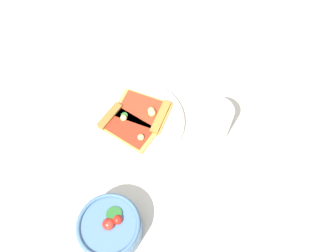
# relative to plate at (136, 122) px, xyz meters

# --- Properties ---
(ground_plane) EXTENTS (2.40, 2.40, 0.00)m
(ground_plane) POSITION_rel_plate_xyz_m (-0.04, -0.02, -0.01)
(ground_plane) COLOR beige
(ground_plane) RESTS_ON ground
(plate) EXTENTS (0.25, 0.25, 0.01)m
(plate) POSITION_rel_plate_xyz_m (0.00, 0.00, 0.00)
(plate) COLOR white
(plate) RESTS_ON ground_plane
(pizza_slice_near) EXTENTS (0.15, 0.16, 0.03)m
(pizza_slice_near) POSITION_rel_plate_xyz_m (0.02, -0.03, 0.01)
(pizza_slice_near) COLOR gold
(pizza_slice_near) RESTS_ON plate
(pizza_slice_far) EXTENTS (0.15, 0.15, 0.02)m
(pizza_slice_far) POSITION_rel_plate_xyz_m (-0.01, 0.03, 0.01)
(pizza_slice_far) COLOR gold
(pizza_slice_far) RESTS_ON plate
(salad_bowl) EXTENTS (0.13, 0.13, 0.08)m
(salad_bowl) POSITION_rel_plate_xyz_m (-0.26, 0.07, 0.03)
(salad_bowl) COLOR #4C7299
(salad_bowl) RESTS_ON ground_plane
(soda_glass) EXTENTS (0.08, 0.08, 0.11)m
(soda_glass) POSITION_rel_plate_xyz_m (-0.05, -0.19, 0.05)
(soda_glass) COLOR silver
(soda_glass) RESTS_ON ground_plane
(paper_napkin) EXTENTS (0.13, 0.14, 0.00)m
(paper_napkin) POSITION_rel_plate_xyz_m (0.17, -0.20, -0.01)
(paper_napkin) COLOR white
(paper_napkin) RESTS_ON ground_plane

